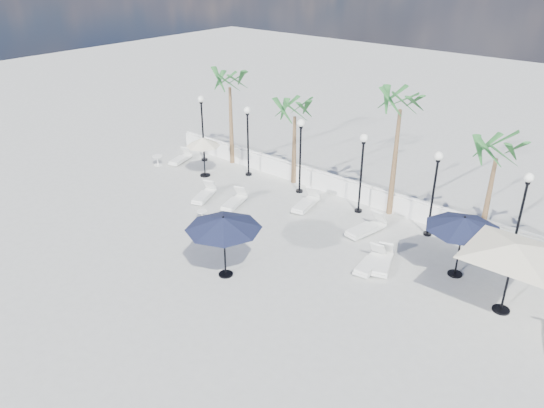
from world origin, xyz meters
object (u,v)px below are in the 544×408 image
Objects in this scene: lounger_5 at (370,262)px; lounger_2 at (204,195)px; lounger_6 at (366,228)px; lounger_0 at (234,201)px; lounger_1 at (181,158)px; lounger_3 at (306,203)px; parasol_navy_left at (223,223)px; parasol_cream_sq_a at (516,244)px; parasol_cream_small at (203,142)px; parasol_navy_mid at (464,224)px; lounger_4 at (383,262)px.

lounger_2 is at bearing 171.91° from lounger_5.
lounger_6 reaches higher than lounger_2.
lounger_1 is (-6.41, 2.21, -0.01)m from lounger_0.
lounger_3 is 7.01m from parasol_navy_left.
lounger_3 is (4.47, 2.45, 0.02)m from lounger_2.
parasol_cream_sq_a is (6.43, -1.82, 2.39)m from lounger_6.
lounger_0 is 3.46m from lounger_3.
lounger_3 is 5.73m from lounger_5.
parasol_cream_sq_a is (8.84, 4.49, 0.42)m from parasol_navy_left.
parasol_cream_sq_a is at bearing -0.75° from lounger_5.
lounger_1 is 0.82× the size of parasol_cream_small.
parasol_cream_small is (-2.15, 2.11, 1.70)m from lounger_2.
parasol_navy_mid is 14.47m from parasol_cream_small.
parasol_navy_left is 1.27× the size of parasol_cream_small.
lounger_6 is at bearing -7.37° from lounger_2.
parasol_navy_mid reaches higher than lounger_3.
lounger_2 is 0.89× the size of lounger_6.
parasol_navy_left is at bearing -91.92° from lounger_3.
lounger_0 is at bearing -23.92° from parasol_cream_small.
lounger_0 is 1.01× the size of lounger_2.
lounger_1 is 19.44m from parasol_cream_sq_a.
lounger_6 is at bearing -16.72° from lounger_3.
parasol_cream_sq_a is (12.74, -0.10, 2.41)m from lounger_0.
lounger_3 is at bearing 2.97° from parasol_cream_small.
lounger_3 reaches higher than lounger_5.
parasol_navy_left is 1.02× the size of parasol_navy_mid.
lounger_5 reaches higher than lounger_2.
parasol_navy_left is (-2.41, -6.31, 1.97)m from lounger_6.
lounger_4 is 1.01× the size of lounger_5.
parasol_navy_mid is at bearing -2.60° from parasol_cream_small.
parasol_cream_small reaches higher than lounger_4.
parasol_navy_mid is at bearing 151.59° from parasol_cream_sq_a.
parasol_cream_sq_a reaches higher than lounger_3.
lounger_0 is 6.35m from parasol_navy_left.
lounger_0 is 0.68× the size of parasol_navy_left.
parasol_cream_small is at bearing -27.75° from lounger_1.
lounger_0 is 0.33× the size of parasol_cream_sq_a.
lounger_6 is (-1.56, 2.33, 0.02)m from lounger_5.
lounger_4 reaches higher than lounger_0.
lounger_2 is 0.33× the size of parasol_cream_sq_a.
parasol_navy_mid is at bearing -20.42° from lounger_1.
lounger_6 is at bearing 69.09° from parasol_navy_left.
parasol_navy_mid is at bearing 39.98° from parasol_navy_left.
lounger_4 is at bearing -34.36° from lounger_3.
lounger_6 is (-1.92, 1.98, 0.03)m from lounger_4.
lounger_5 is at bearing 45.05° from parasol_navy_left.
parasol_navy_mid is (17.04, -1.17, 1.99)m from lounger_1.
lounger_1 is at bearing 176.07° from parasol_navy_mid.
parasol_cream_sq_a is (14.41, 0.31, 2.42)m from lounger_2.
lounger_1 is at bearing 128.76° from lounger_2.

